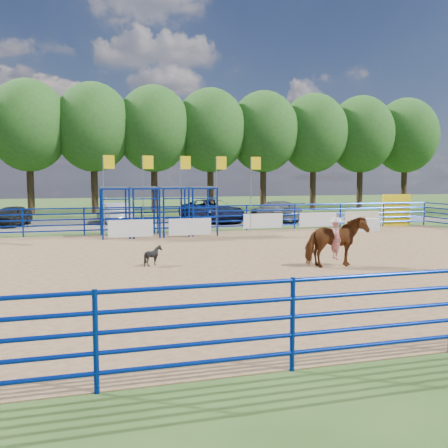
% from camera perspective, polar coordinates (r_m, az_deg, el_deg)
% --- Properties ---
extents(ground, '(120.00, 120.00, 0.00)m').
position_cam_1_polar(ground, '(18.39, 3.72, -4.24)').
color(ground, '#436227').
rests_on(ground, ground).
extents(arena_dirt, '(30.00, 20.00, 0.02)m').
position_cam_1_polar(arena_dirt, '(18.39, 3.72, -4.21)').
color(arena_dirt, '#A17950').
rests_on(arena_dirt, ground).
extents(gravel_strip, '(40.00, 10.00, 0.01)m').
position_cam_1_polar(gravel_strip, '(34.74, -5.81, 0.27)').
color(gravel_strip, '#66635A').
rests_on(gravel_strip, ground).
extents(announcer_table, '(1.42, 0.80, 0.72)m').
position_cam_1_polar(announcer_table, '(29.45, 15.94, -0.08)').
color(announcer_table, white).
rests_on(announcer_table, arena_dirt).
extents(horse_and_rider, '(2.07, 0.95, 2.33)m').
position_cam_1_polar(horse_and_rider, '(17.30, 12.67, -1.81)').
color(horse_and_rider, brown).
rests_on(horse_and_rider, arena_dirt).
extents(calf, '(0.72, 0.66, 0.70)m').
position_cam_1_polar(calf, '(17.42, -8.10, -3.58)').
color(calf, black).
rests_on(calf, arena_dirt).
extents(car_a, '(2.51, 4.08, 1.30)m').
position_cam_1_polar(car_a, '(34.13, -23.13, 0.88)').
color(car_a, black).
rests_on(car_a, gravel_strip).
extents(car_b, '(2.17, 4.41, 1.39)m').
position_cam_1_polar(car_b, '(34.16, -12.49, 1.27)').
color(car_b, '#9A9CA2').
rests_on(car_b, gravel_strip).
extents(car_c, '(4.18, 6.08, 1.54)m').
position_cam_1_polar(car_c, '(34.28, -1.37, 1.53)').
color(car_c, '#151836').
rests_on(car_c, gravel_strip).
extents(car_d, '(2.71, 5.15, 1.42)m').
position_cam_1_polar(car_d, '(35.14, 5.86, 1.50)').
color(car_d, slate).
rests_on(car_d, gravel_strip).
extents(perimeter_fence, '(30.10, 20.10, 1.50)m').
position_cam_1_polar(perimeter_fence, '(18.28, 3.73, -1.92)').
color(perimeter_fence, '#06228F').
rests_on(perimeter_fence, ground).
extents(chute_assembly, '(19.32, 2.41, 4.20)m').
position_cam_1_polar(chute_assembly, '(26.30, -6.73, 1.38)').
color(chute_assembly, '#06228F').
rests_on(chute_assembly, ground).
extents(treeline, '(56.40, 6.40, 11.24)m').
position_cam_1_polar(treeline, '(43.73, -8.06, 11.16)').
color(treeline, '#3F2B19').
rests_on(treeline, ground).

